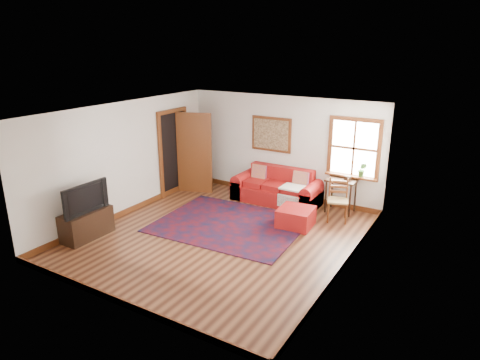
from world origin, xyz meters
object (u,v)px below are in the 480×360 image
Objects in this scene: side_table at (341,185)px; ladder_back_chair at (338,198)px; red_leather_sofa at (277,191)px; media_cabinet at (87,224)px; red_ottoman at (296,217)px.

ladder_back_chair is at bearing -79.66° from side_table.
media_cabinet is at bearing -122.16° from red_leather_sofa.
ladder_back_chair is at bearing -12.15° from red_leather_sofa.
red_leather_sofa is at bearing 126.33° from red_ottoman.
side_table is at bearing 4.60° from red_leather_sofa.
media_cabinet is at bearing -139.43° from ladder_back_chair.
ladder_back_chair is 5.21m from media_cabinet.
red_ottoman is (0.98, -1.13, -0.07)m from red_leather_sofa.
ladder_back_chair is (1.61, -0.35, 0.23)m from red_leather_sofa.
red_leather_sofa is 2.68× the size of side_table.
red_leather_sofa reaches higher than media_cabinet.
side_table is 5.47m from media_cabinet.
side_table reaches higher than media_cabinet.
side_table is at bearing 61.87° from red_ottoman.
side_table is at bearing 44.89° from media_cabinet.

